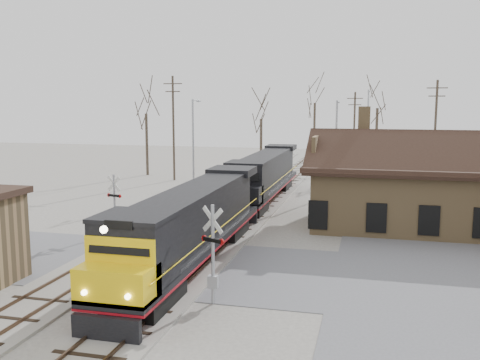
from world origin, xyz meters
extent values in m
plane|color=#AAA499|center=(0.00, 0.00, 0.00)|extent=(140.00, 140.00, 0.00)
cube|color=slate|center=(0.00, 0.00, 0.01)|extent=(60.00, 9.00, 0.03)
cube|color=#AAA499|center=(0.00, 15.00, 0.06)|extent=(3.40, 90.00, 0.12)
cube|color=#473323|center=(-0.72, 15.00, 0.17)|extent=(0.08, 90.00, 0.14)
cube|color=#473323|center=(0.72, 15.00, 0.17)|extent=(0.08, 90.00, 0.14)
cube|color=#AAA499|center=(-4.50, 15.00, 0.06)|extent=(3.40, 90.00, 0.12)
cube|color=#473323|center=(-5.22, 15.00, 0.17)|extent=(0.08, 90.00, 0.14)
cube|color=#473323|center=(-3.78, 15.00, 0.17)|extent=(0.08, 90.00, 0.14)
cube|color=#A08053|center=(12.00, 12.00, 2.00)|extent=(14.00, 8.00, 4.00)
cube|color=black|center=(12.00, 12.00, 4.10)|extent=(15.20, 9.20, 0.30)
cube|color=black|center=(12.00, 9.70, 5.10)|extent=(15.00, 4.71, 2.66)
cube|color=black|center=(12.00, 14.30, 5.10)|extent=(15.00, 4.71, 2.66)
cube|color=#A08053|center=(8.00, 13.50, 6.80)|extent=(0.80, 0.80, 2.20)
cube|color=black|center=(0.00, -5.54, 0.50)|extent=(2.26, 3.61, 0.90)
cube|color=black|center=(0.00, 6.21, 0.50)|extent=(2.26, 3.61, 0.90)
cube|color=black|center=(0.00, 0.33, 1.22)|extent=(2.71, 18.07, 0.32)
cube|color=maroon|center=(0.00, 0.33, 1.02)|extent=(2.73, 18.07, 0.11)
cube|color=black|center=(0.00, 1.46, 2.62)|extent=(2.35, 13.10, 2.53)
cube|color=black|center=(0.00, -6.35, 2.62)|extent=(2.71, 2.53, 2.53)
cube|color=yellow|center=(0.00, -7.89, 1.85)|extent=(2.71, 1.63, 1.27)
cube|color=black|center=(0.00, -8.80, 0.50)|extent=(2.53, 0.25, 0.90)
cylinder|color=#FFF2CC|center=(0.00, -8.72, 3.98)|extent=(0.25, 0.10, 0.25)
cube|color=black|center=(0.00, 13.03, 0.50)|extent=(2.26, 3.61, 0.90)
cube|color=black|center=(0.00, 24.78, 0.50)|extent=(2.26, 3.61, 0.90)
cube|color=black|center=(0.00, 18.91, 1.22)|extent=(2.71, 18.07, 0.32)
cube|color=maroon|center=(0.00, 18.91, 1.02)|extent=(2.73, 18.07, 0.11)
cube|color=black|center=(0.00, 20.04, 2.62)|extent=(2.35, 13.10, 2.53)
cube|color=black|center=(0.00, 12.22, 2.62)|extent=(2.71, 2.53, 2.53)
cube|color=black|center=(0.00, 10.68, 1.85)|extent=(2.71, 1.63, 1.27)
cube|color=black|center=(0.00, 9.77, 0.50)|extent=(2.53, 0.25, 0.90)
cylinder|color=#A5A8AD|center=(2.50, -4.44, 2.06)|extent=(0.14, 0.14, 4.13)
cube|color=silver|center=(2.50, -4.44, 3.51)|extent=(1.00, 0.48, 1.08)
cube|color=silver|center=(2.50, -4.44, 3.51)|extent=(1.00, 0.48, 1.08)
cube|color=black|center=(2.50, -4.44, 2.68)|extent=(0.91, 0.52, 0.15)
cylinder|color=#B20C0C|center=(2.08, -4.24, 2.68)|extent=(0.26, 0.18, 0.25)
cylinder|color=#B20C0C|center=(2.92, -4.63, 2.68)|extent=(0.26, 0.18, 0.25)
cube|color=#A5A8AD|center=(2.50, -4.44, 0.93)|extent=(0.41, 0.31, 0.52)
cylinder|color=#A5A8AD|center=(-6.81, 5.23, 1.89)|extent=(0.13, 0.13, 3.78)
cube|color=silver|center=(-6.81, 5.23, 3.21)|extent=(0.97, 0.26, 0.99)
cube|color=silver|center=(-6.81, 5.23, 3.21)|extent=(0.97, 0.26, 0.99)
cube|color=black|center=(-6.81, 5.23, 2.46)|extent=(0.86, 0.34, 0.14)
cylinder|color=#B20C0C|center=(-6.40, 5.14, 2.46)|extent=(0.24, 0.13, 0.23)
cylinder|color=#B20C0C|center=(-7.23, 5.33, 2.46)|extent=(0.24, 0.13, 0.23)
cube|color=#A5A8AD|center=(-6.81, 5.23, 0.85)|extent=(0.38, 0.28, 0.47)
cylinder|color=#A5A8AD|center=(-6.85, 20.40, 4.23)|extent=(0.18, 0.18, 8.45)
cylinder|color=#A5A8AD|center=(-6.85, 21.30, 8.35)|extent=(0.12, 1.80, 0.12)
cube|color=#A5A8AD|center=(-6.85, 22.10, 8.25)|extent=(0.25, 0.50, 0.12)
cylinder|color=#A5A8AD|center=(5.47, 23.39, 4.18)|extent=(0.18, 0.18, 8.36)
cylinder|color=#A5A8AD|center=(5.47, 24.29, 8.26)|extent=(0.12, 1.80, 0.12)
cube|color=#A5A8AD|center=(5.47, 25.09, 8.16)|extent=(0.25, 0.50, 0.12)
cylinder|color=#A5A8AD|center=(7.98, 37.75, 4.80)|extent=(0.18, 0.18, 9.59)
cylinder|color=#A5A8AD|center=(7.98, 38.65, 9.49)|extent=(0.12, 1.80, 0.12)
cube|color=#A5A8AD|center=(7.98, 39.45, 9.39)|extent=(0.25, 0.50, 0.12)
cylinder|color=#382D23|center=(-11.66, 28.17, 5.44)|extent=(0.24, 0.24, 10.88)
cube|color=#382D23|center=(-11.66, 28.17, 10.08)|extent=(2.00, 0.10, 0.10)
cube|color=#382D23|center=(-11.66, 28.17, 9.28)|extent=(1.60, 0.10, 0.10)
cylinder|color=#382D23|center=(6.27, 45.25, 4.73)|extent=(0.24, 0.24, 9.46)
cube|color=#382D23|center=(6.27, 45.25, 8.66)|extent=(2.00, 0.10, 0.10)
cube|color=#382D23|center=(6.27, 45.25, 7.86)|extent=(1.60, 0.10, 0.10)
cylinder|color=#382D23|center=(14.68, 32.53, 5.19)|extent=(0.24, 0.24, 10.39)
cube|color=#382D23|center=(14.68, 32.53, 9.59)|extent=(2.00, 0.10, 0.10)
cube|color=#382D23|center=(14.68, 32.53, 8.79)|extent=(1.60, 0.10, 0.10)
cylinder|color=#382D23|center=(-16.08, 31.27, 3.47)|extent=(0.32, 0.32, 6.93)
cylinder|color=#382D23|center=(-4.13, 36.99, 3.12)|extent=(0.32, 0.32, 6.24)
cylinder|color=#382D23|center=(0.68, 50.22, 4.05)|extent=(0.32, 0.32, 8.09)
cylinder|color=#382D23|center=(9.02, 41.21, 3.75)|extent=(0.32, 0.32, 7.50)
camera|label=1|loc=(8.62, -24.51, 8.19)|focal=40.00mm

